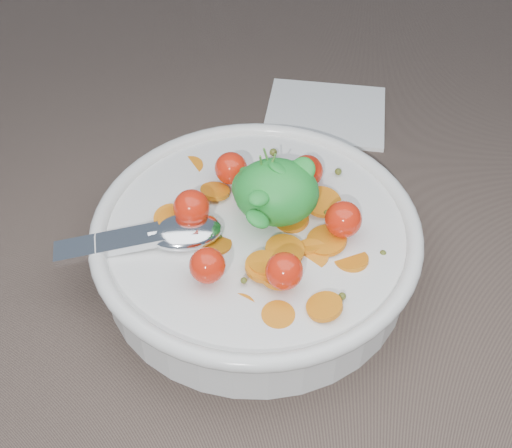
# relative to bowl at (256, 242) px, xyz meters

# --- Properties ---
(ground) EXTENTS (6.00, 6.00, 0.00)m
(ground) POSITION_rel_bowl_xyz_m (-0.00, 0.00, -0.04)
(ground) COLOR brown
(ground) RESTS_ON ground
(bowl) EXTENTS (0.34, 0.31, 0.13)m
(bowl) POSITION_rel_bowl_xyz_m (0.00, 0.00, 0.00)
(bowl) COLOR silver
(bowl) RESTS_ON ground
(napkin) EXTENTS (0.15, 0.13, 0.01)m
(napkin) POSITION_rel_bowl_xyz_m (0.06, 0.27, -0.03)
(napkin) COLOR white
(napkin) RESTS_ON ground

